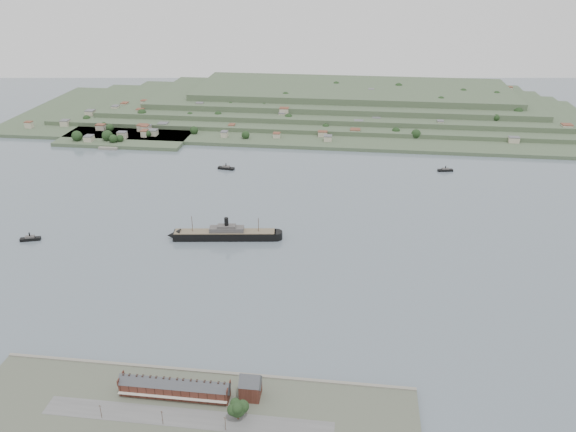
# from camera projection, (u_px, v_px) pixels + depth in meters

# --- Properties ---
(ground) EXTENTS (1400.00, 1400.00, 0.00)m
(ground) POSITION_uv_depth(u_px,v_px,m) (255.00, 243.00, 430.57)
(ground) COLOR slate
(ground) RESTS_ON ground
(near_shore) EXTENTS (220.00, 80.00, 2.60)m
(near_shore) POSITION_uv_depth(u_px,v_px,m) (184.00, 427.00, 262.43)
(near_shore) COLOR #4C5142
(near_shore) RESTS_ON ground
(terrace_row) EXTENTS (55.60, 9.80, 11.07)m
(terrace_row) POSITION_uv_depth(u_px,v_px,m) (175.00, 388.00, 277.88)
(terrace_row) COLOR #472219
(terrace_row) RESTS_ON ground
(gabled_building) EXTENTS (10.40, 10.18, 14.09)m
(gabled_building) POSITION_uv_depth(u_px,v_px,m) (250.00, 387.00, 276.74)
(gabled_building) COLOR #472219
(gabled_building) RESTS_ON ground
(far_peninsula) EXTENTS (760.00, 309.00, 30.00)m
(far_peninsula) POSITION_uv_depth(u_px,v_px,m) (325.00, 105.00, 775.42)
(far_peninsula) COLOR #334830
(far_peninsula) RESTS_ON ground
(steamship) EXTENTS (89.82, 21.47, 21.58)m
(steamship) POSITION_uv_depth(u_px,v_px,m) (222.00, 234.00, 435.78)
(steamship) COLOR black
(steamship) RESTS_ON ground
(tugboat) EXTENTS (15.61, 8.36, 6.79)m
(tugboat) POSITION_uv_depth(u_px,v_px,m) (30.00, 239.00, 434.22)
(tugboat) COLOR black
(tugboat) RESTS_ON ground
(ferry_west) EXTENTS (17.63, 7.02, 6.43)m
(ferry_west) POSITION_uv_depth(u_px,v_px,m) (226.00, 168.00, 577.18)
(ferry_west) COLOR black
(ferry_west) RESTS_ON ground
(ferry_east) EXTENTS (15.94, 7.02, 5.78)m
(ferry_east) POSITION_uv_depth(u_px,v_px,m) (445.00, 170.00, 572.14)
(ferry_east) COLOR black
(ferry_east) RESTS_ON ground
(fig_tree) EXTENTS (10.04, 8.69, 11.20)m
(fig_tree) POSITION_uv_depth(u_px,v_px,m) (238.00, 408.00, 262.63)
(fig_tree) COLOR #432F1F
(fig_tree) RESTS_ON ground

